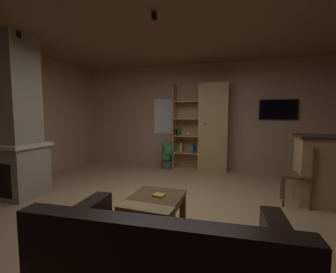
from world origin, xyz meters
name	(u,v)px	position (x,y,z in m)	size (l,w,h in m)	color
floor	(160,211)	(0.00, 0.00, -0.01)	(6.32, 5.80, 0.02)	tan
wall_back	(196,117)	(0.00, 2.93, 1.34)	(6.44, 0.06, 2.69)	tan
ceiling	(159,18)	(0.00, 0.00, 2.70)	(6.32, 5.80, 0.02)	brown
window_pane_back	(164,116)	(-0.88, 2.90, 1.35)	(0.56, 0.01, 0.94)	white
stone_fireplace	(12,125)	(-2.61, -0.12, 1.21)	(1.01, 0.76, 2.69)	gray
bookshelf_cabinet	(210,128)	(0.38, 2.66, 1.06)	(1.35, 0.41, 2.15)	tan
coffee_table	(157,203)	(0.15, -0.54, 0.34)	(0.60, 0.60, 0.43)	brown
table_book_0	(159,195)	(0.19, -0.57, 0.44)	(0.13, 0.11, 0.03)	gold
dining_chair	(302,171)	(2.02, 0.85, 0.53)	(0.45, 0.45, 0.92)	brown
potted_floor_plant	(167,154)	(-0.68, 2.53, 0.37)	(0.35, 0.34, 0.75)	#4C4C51
wall_mounted_tv	(278,110)	(1.94, 2.87, 1.51)	(0.83, 0.06, 0.47)	black
track_light_spot_0	(19,35)	(-2.21, -0.23, 2.62)	(0.07, 0.07, 0.09)	black
track_light_spot_1	(154,16)	(0.02, -0.24, 2.62)	(0.07, 0.07, 0.09)	black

